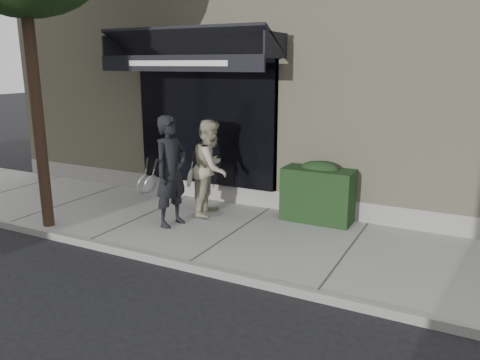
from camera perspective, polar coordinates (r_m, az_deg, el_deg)
The scene contains 7 objects.
ground at distance 8.39m, azimuth -0.51°, elevation -6.98°, with size 80.00×80.00×0.00m, color black.
sidewalk at distance 8.37m, azimuth -0.51°, elevation -6.59°, with size 20.00×3.00×0.12m, color #9D9D98.
curb at distance 7.13m, azimuth -6.41°, elevation -10.38°, with size 20.00×0.10×0.14m, color gray.
building_facade at distance 12.44m, azimuth 10.35°, elevation 12.56°, with size 14.30×8.04×5.64m.
hedge at distance 8.88m, azimuth 9.56°, elevation -1.50°, with size 1.30×0.70×1.14m.
pedestrian_front at distance 8.47m, azimuth -8.43°, elevation 1.03°, with size 0.76×0.90×2.01m.
pedestrian_back at distance 9.06m, azimuth -3.57°, elevation 1.53°, with size 0.88×1.04×1.86m.
Camera 1 is at (3.64, -6.93, 3.00)m, focal length 35.00 mm.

